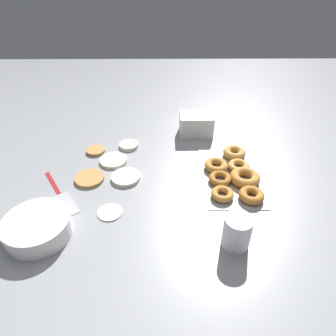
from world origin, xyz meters
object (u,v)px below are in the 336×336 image
Objects in this scene: pancake_2 at (126,177)px; spatula at (62,199)px; pancake_1 at (96,151)px; pancake_5 at (113,160)px; donut_tray at (233,174)px; container_stack at (196,124)px; pancake_3 at (110,212)px; paper_cup at (237,232)px; pancake_0 at (90,178)px; batter_bowl at (38,227)px; pancake_4 at (129,145)px.

pancake_2 reaches higher than spatula.
pancake_5 is (-0.07, -0.09, -0.00)m from pancake_1.
pancake_2 is at bearing 85.20° from spatula.
pancake_1 is at bearing 72.06° from donut_tray.
pancake_2 is 0.72× the size of container_stack.
donut_tray is 0.36m from container_stack.
pancake_5 reaches higher than pancake_3.
paper_cup is 0.61m from spatula.
donut_tray is 0.64m from spatula.
container_stack is at bearing -41.05° from pancake_2.
pancake_2 is 0.98× the size of pancake_5.
pancake_3 is (-0.18, -0.10, -0.00)m from pancake_0.
container_stack reaches higher than pancake_0.
container_stack is at bearing 98.30° from spatula.
pancake_0 is 0.29m from batter_bowl.
batter_bowl is at bearing 155.63° from pancake_4.
batter_bowl is at bearing 169.20° from pancake_1.
paper_cup is (-0.14, -0.40, 0.05)m from pancake_3.
batter_bowl is at bearing 139.10° from pancake_2.
pancake_0 is 0.29× the size of donut_tray.
pancake_2 is (0.00, -0.14, 0.00)m from pancake_0.
pancake_0 and pancake_1 have the same top height.
container_stack is at bearing 19.19° from donut_tray.
pancake_4 is 0.55× the size of container_stack.
pancake_1 is at bearing 45.38° from paper_cup.
pancake_1 is 0.15m from pancake_4.
spatula is (0.07, 0.18, -0.00)m from pancake_3.
pancake_2 is 0.29× the size of donut_tray.
paper_cup is at bearing 37.06° from spatula.
pancake_0 is at bearing 151.21° from pancake_4.
pancake_5 is 0.44× the size of spatula.
pancake_1 is at bearing 3.58° from pancake_0.
pancake_3 is 0.63m from container_stack.
batter_bowl is at bearing 114.43° from pancake_3.
container_stack reaches higher than spatula.
pancake_0 is 0.60m from paper_cup.
pancake_1 is 0.72m from paper_cup.
pancake_0 is 0.56m from donut_tray.
pancake_3 is at bearing -174.51° from pancake_5.
pancake_0 is 0.14m from pancake_2.
batter_bowl is (-0.28, 0.24, 0.02)m from pancake_2.
donut_tray is at bearing -67.38° from pancake_3.
batter_bowl is (-0.39, 0.18, 0.03)m from pancake_5.
donut_tray is at bearing -160.81° from container_stack.
paper_cup reaches higher than spatula.
pancake_2 is at bearing -88.14° from pancake_0.
container_stack is at bearing -71.01° from pancake_1.
pancake_3 is at bearing 169.24° from pancake_2.
pancake_2 is at bearing -10.76° from pancake_3.
paper_cup is (-0.55, -0.37, 0.05)m from pancake_4.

